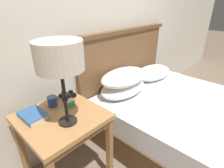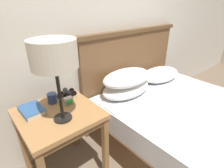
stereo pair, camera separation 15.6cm
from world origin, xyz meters
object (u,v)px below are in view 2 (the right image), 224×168
(nightstand, at_px, (60,121))
(book_on_nightstand, at_px, (32,110))
(table_lamp, at_px, (54,56))
(bed, at_px, (194,127))
(binoculars_pair, at_px, (68,93))
(alarm_clock, at_px, (68,101))
(coffee_mug, at_px, (52,98))

(nightstand, distance_m, book_on_nightstand, 0.23)
(table_lamp, bearing_deg, bed, -23.71)
(table_lamp, xyz_separation_m, binoculars_pair, (0.20, 0.29, -0.45))
(bed, bearing_deg, table_lamp, 156.29)
(bed, height_order, book_on_nightstand, bed)
(nightstand, bearing_deg, bed, -28.20)
(binoculars_pair, xyz_separation_m, alarm_clock, (-0.07, -0.14, 0.01))
(bed, xyz_separation_m, alarm_clock, (-1.00, 0.65, 0.40))
(nightstand, bearing_deg, coffee_mug, 79.51)
(bed, bearing_deg, coffee_mug, 145.08)
(nightstand, bearing_deg, book_on_nightstand, 139.65)
(binoculars_pair, bearing_deg, nightstand, -134.62)
(nightstand, distance_m, alarm_clock, 0.18)
(bed, bearing_deg, book_on_nightstand, 150.16)
(coffee_mug, bearing_deg, bed, -34.92)
(nightstand, xyz_separation_m, book_on_nightstand, (-0.15, 0.13, 0.11))
(bed, height_order, binoculars_pair, bed)
(bed, relative_size, table_lamp, 3.60)
(bed, distance_m, alarm_clock, 1.26)
(nightstand, height_order, coffee_mug, coffee_mug)
(nightstand, bearing_deg, binoculars_pair, 45.38)
(nightstand, relative_size, alarm_clock, 9.63)
(book_on_nightstand, xyz_separation_m, coffee_mug, (0.18, 0.03, 0.03))
(nightstand, xyz_separation_m, bed, (1.12, -0.60, -0.28))
(table_lamp, distance_m, alarm_clock, 0.48)
(book_on_nightstand, relative_size, alarm_clock, 3.09)
(binoculars_pair, bearing_deg, book_on_nightstand, -170.04)
(alarm_clock, bearing_deg, nightstand, -156.28)
(coffee_mug, xyz_separation_m, alarm_clock, (0.09, -0.11, -0.01))
(binoculars_pair, bearing_deg, coffee_mug, -169.69)
(binoculars_pair, bearing_deg, bed, -40.23)
(bed, xyz_separation_m, book_on_nightstand, (-1.27, 0.73, 0.39))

